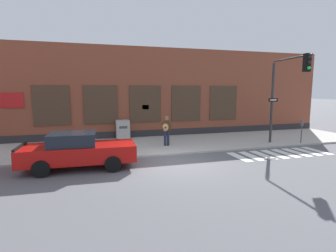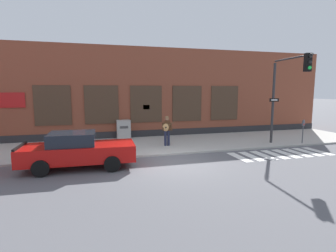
% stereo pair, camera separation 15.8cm
% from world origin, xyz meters
% --- Properties ---
extents(ground_plane, '(160.00, 160.00, 0.00)m').
position_xyz_m(ground_plane, '(0.00, 0.00, 0.00)').
color(ground_plane, '#56565B').
extents(sidewalk, '(28.00, 5.17, 0.10)m').
position_xyz_m(sidewalk, '(0.00, 4.15, 0.05)').
color(sidewalk, '#ADAAA3').
rests_on(sidewalk, ground).
extents(building_backdrop, '(28.00, 4.06, 6.16)m').
position_xyz_m(building_backdrop, '(-0.00, 8.72, 3.08)').
color(building_backdrop, brown).
rests_on(building_backdrop, ground).
extents(crosswalk, '(5.20, 1.90, 0.01)m').
position_xyz_m(crosswalk, '(5.78, 0.26, 0.01)').
color(crosswalk, silver).
rests_on(crosswalk, ground).
extents(red_car, '(4.66, 2.10, 1.53)m').
position_xyz_m(red_car, '(-4.14, 0.55, 0.77)').
color(red_car, '#B20F0C').
rests_on(red_car, ground).
extents(busker, '(0.72, 0.62, 1.70)m').
position_xyz_m(busker, '(0.55, 3.43, 1.07)').
color(busker, '#1E233D').
rests_on(busker, sidewalk).
extents(traffic_light, '(0.74, 3.19, 4.96)m').
position_xyz_m(traffic_light, '(6.82, 1.39, 3.56)').
color(traffic_light, '#2D2D30').
rests_on(traffic_light, sidewalk).
extents(parking_meter, '(0.13, 0.11, 1.44)m').
position_xyz_m(parking_meter, '(8.63, 1.91, 1.04)').
color(parking_meter, '#47474C').
rests_on(parking_meter, sidewalk).
extents(utility_box, '(0.87, 0.63, 1.24)m').
position_xyz_m(utility_box, '(-1.61, 6.28, 0.72)').
color(utility_box, '#ADADA8').
rests_on(utility_box, sidewalk).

